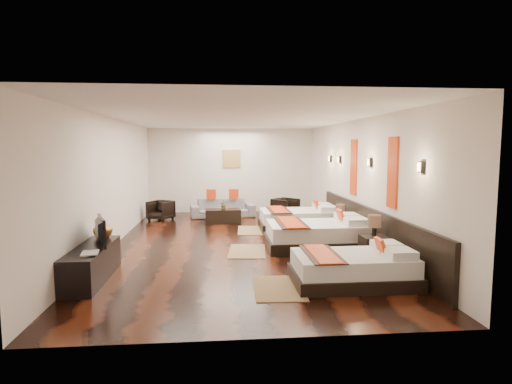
{
  "coord_description": "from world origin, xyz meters",
  "views": [
    {
      "loc": [
        -0.44,
        -9.2,
        2.14
      ],
      "look_at": [
        0.45,
        0.62,
        1.1
      ],
      "focal_mm": 29.1,
      "sensor_mm": 36.0,
      "label": 1
    }
  ],
  "objects": [
    {
      "name": "coffee_table",
      "position": [
        -0.32,
        2.63,
        0.2
      ],
      "size": [
        1.03,
        0.55,
        0.4
      ],
      "primitive_type": "cube",
      "rotation": [
        0.0,
        0.0,
        0.05
      ],
      "color": "black",
      "rests_on": "floor"
    },
    {
      "name": "orange_panel_a",
      "position": [
        2.73,
        -1.9,
        1.7
      ],
      "size": [
        0.04,
        0.4,
        1.3
      ],
      "primitive_type": "cube",
      "color": "#D86014",
      "rests_on": "right_wall"
    },
    {
      "name": "floor",
      "position": [
        0.0,
        0.0,
        0.0
      ],
      "size": [
        5.5,
        9.5,
        0.01
      ],
      "primitive_type": "cube",
      "color": "black",
      "rests_on": "ground"
    },
    {
      "name": "jute_mat_mid",
      "position": [
        0.14,
        -0.75,
        0.01
      ],
      "size": [
        0.86,
        1.27,
        0.01
      ],
      "primitive_type": "cube",
      "rotation": [
        0.0,
        0.0,
        -0.1
      ],
      "color": "#93724B",
      "rests_on": "floor"
    },
    {
      "name": "nightstand_b",
      "position": [
        2.44,
        0.34,
        0.29
      ],
      "size": [
        0.41,
        0.41,
        0.82
      ],
      "color": "black",
      "rests_on": "floor"
    },
    {
      "name": "sofa",
      "position": [
        -0.32,
        3.68,
        0.29
      ],
      "size": [
        2.05,
        1.0,
        0.58
      ],
      "primitive_type": "imported",
      "rotation": [
        0.0,
        0.0,
        0.12
      ],
      "color": "slate",
      "rests_on": "floor"
    },
    {
      "name": "headboard_panel",
      "position": [
        2.71,
        -0.8,
        0.45
      ],
      "size": [
        0.08,
        6.6,
        0.9
      ],
      "primitive_type": "cube",
      "color": "black",
      "rests_on": "floor"
    },
    {
      "name": "bed_far",
      "position": [
        1.7,
        1.54,
        0.27
      ],
      "size": [
        2.06,
        1.29,
        0.79
      ],
      "color": "black",
      "rests_on": "floor"
    },
    {
      "name": "left_wall",
      "position": [
        -2.75,
        0.0,
        1.4
      ],
      "size": [
        0.01,
        9.5,
        2.8
      ],
      "primitive_type": "cube",
      "color": "silver",
      "rests_on": "floor"
    },
    {
      "name": "orange_panel_b",
      "position": [
        2.73,
        0.3,
        1.7
      ],
      "size": [
        0.04,
        0.4,
        1.3
      ],
      "primitive_type": "cube",
      "color": "#D86014",
      "rests_on": "right_wall"
    },
    {
      "name": "right_wall",
      "position": [
        2.75,
        0.0,
        1.4
      ],
      "size": [
        0.01,
        9.5,
        2.8
      ],
      "primitive_type": "cube",
      "color": "silver",
      "rests_on": "floor"
    },
    {
      "name": "bed_near",
      "position": [
        1.69,
        -2.95,
        0.25
      ],
      "size": [
        1.91,
        1.2,
        0.73
      ],
      "color": "black",
      "rests_on": "floor"
    },
    {
      "name": "sconce_mid",
      "position": [
        2.7,
        -0.8,
        1.85
      ],
      "size": [
        0.07,
        0.12,
        0.18
      ],
      "color": "black",
      "rests_on": "right_wall"
    },
    {
      "name": "sconce_lounge",
      "position": [
        2.7,
        2.3,
        1.85
      ],
      "size": [
        0.07,
        0.12,
        0.18
      ],
      "color": "black",
      "rests_on": "right_wall"
    },
    {
      "name": "gold_artwork",
      "position": [
        0.0,
        4.73,
        1.8
      ],
      "size": [
        0.6,
        0.04,
        0.6
      ],
      "primitive_type": "cube",
      "color": "#AD873F",
      "rests_on": "back_wall"
    },
    {
      "name": "jute_mat_far",
      "position": [
        0.43,
        1.46,
        0.01
      ],
      "size": [
        0.83,
        1.25,
        0.01
      ],
      "primitive_type": "cube",
      "rotation": [
        0.0,
        0.0,
        -0.07
      ],
      "color": "#93724B",
      "rests_on": "floor"
    },
    {
      "name": "nightstand_a",
      "position": [
        2.44,
        -1.82,
        0.32
      ],
      "size": [
        0.46,
        0.46,
        0.91
      ],
      "color": "black",
      "rests_on": "floor"
    },
    {
      "name": "figurine",
      "position": [
        -2.5,
        -1.72,
        0.72
      ],
      "size": [
        0.43,
        0.43,
        0.35
      ],
      "primitive_type": "imported",
      "rotation": [
        0.0,
        0.0,
        -0.35
      ],
      "color": "brown",
      "rests_on": "tv_console"
    },
    {
      "name": "armchair_left",
      "position": [
        -2.17,
        3.26,
        0.29
      ],
      "size": [
        0.86,
        0.87,
        0.59
      ],
      "primitive_type": "imported",
      "rotation": [
        0.0,
        0.0,
        -0.5
      ],
      "color": "black",
      "rests_on": "floor"
    },
    {
      "name": "sconce_far",
      "position": [
        2.7,
        1.4,
        1.85
      ],
      "size": [
        0.07,
        0.12,
        0.18
      ],
      "color": "black",
      "rests_on": "right_wall"
    },
    {
      "name": "bed_mid",
      "position": [
        1.7,
        -0.56,
        0.29
      ],
      "size": [
        2.19,
        1.38,
        0.84
      ],
      "color": "black",
      "rests_on": "floor"
    },
    {
      "name": "table_plant",
      "position": [
        -0.3,
        2.63,
        0.52
      ],
      "size": [
        0.23,
        0.2,
        0.24
      ],
      "primitive_type": "imported",
      "rotation": [
        0.0,
        0.0,
        0.06
      ],
      "color": "#245C1E",
      "rests_on": "coffee_table"
    },
    {
      "name": "tv",
      "position": [
        -2.45,
        -2.27,
        0.78
      ],
      "size": [
        0.39,
        0.79,
        0.46
      ],
      "primitive_type": "imported",
      "rotation": [
        0.0,
        0.0,
        1.94
      ],
      "color": "black",
      "rests_on": "tv_console"
    },
    {
      "name": "jute_mat_near",
      "position": [
        0.46,
        -3.08,
        0.01
      ],
      "size": [
        0.8,
        1.23,
        0.01
      ],
      "primitive_type": "cube",
      "rotation": [
        0.0,
        0.0,
        -0.04
      ],
      "color": "#93724B",
      "rests_on": "floor"
    },
    {
      "name": "tv_console",
      "position": [
        -2.5,
        -2.41,
        0.28
      ],
      "size": [
        0.5,
        1.8,
        0.55
      ],
      "primitive_type": "cube",
      "color": "black",
      "rests_on": "floor"
    },
    {
      "name": "book",
      "position": [
        -2.5,
        -2.91,
        0.57
      ],
      "size": [
        0.3,
        0.37,
        0.03
      ],
      "primitive_type": "imported",
      "rotation": [
        0.0,
        0.0,
        0.18
      ],
      "color": "black",
      "rests_on": "tv_console"
    },
    {
      "name": "sconce_near",
      "position": [
        2.7,
        -3.0,
        1.85
      ],
      "size": [
        0.07,
        0.12,
        0.18
      ],
      "color": "black",
      "rests_on": "right_wall"
    },
    {
      "name": "ceiling",
      "position": [
        0.0,
        0.0,
        2.8
      ],
      "size": [
        5.5,
        9.5,
        0.01
      ],
      "primitive_type": "cube",
      "color": "white",
      "rests_on": "floor"
    },
    {
      "name": "back_wall",
      "position": [
        0.0,
        4.75,
        1.4
      ],
      "size": [
        5.5,
        0.01,
        2.8
      ],
      "primitive_type": "cube",
      "color": "silver",
      "rests_on": "floor"
    },
    {
      "name": "armchair_right",
      "position": [
        1.61,
        3.31,
        0.31
      ],
      "size": [
        0.95,
        0.95,
        0.62
      ],
      "primitive_type": "imported",
      "rotation": [
        0.0,
        0.0,
        0.73
      ],
      "color": "black",
      "rests_on": "floor"
    }
  ]
}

